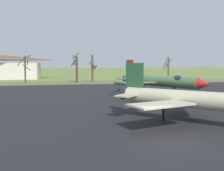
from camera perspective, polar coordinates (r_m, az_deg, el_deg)
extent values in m
plane|color=olive|center=(17.10, 11.73, -11.97)|extent=(600.00, 600.00, 0.00)
cube|color=black|center=(32.97, -0.11, -3.66)|extent=(73.25, 56.48, 0.05)
cube|color=#5E6438|center=(66.68, -6.08, 0.65)|extent=(133.25, 12.00, 0.06)
cylinder|color=#4C6B47|center=(39.69, 10.32, 1.01)|extent=(7.80, 13.06, 1.60)
cone|color=#B21E1E|center=(35.14, 20.03, 0.29)|extent=(2.10, 2.22, 1.47)
cylinder|color=black|center=(44.74, 3.24, 1.51)|extent=(1.40, 1.30, 1.12)
ellipsoid|color=#19232D|center=(37.44, 14.51, 1.37)|extent=(1.19, 2.25, 1.12)
cube|color=#4C6B47|center=(37.93, 5.72, 0.70)|extent=(5.32, 2.56, 0.15)
cube|color=#4C6B47|center=(43.01, 12.18, 1.11)|extent=(4.83, 5.67, 0.15)
cylinder|color=#4C6B47|center=(36.69, 2.01, 0.58)|extent=(1.71, 2.55, 0.60)
cylinder|color=#4C6B47|center=(45.53, 13.51, 1.29)|extent=(1.71, 2.55, 0.60)
cube|color=#B21E1E|center=(44.01, 4.03, 4.12)|extent=(0.91, 1.52, 2.50)
cube|color=#4C6B47|center=(42.91, 2.68, 1.53)|extent=(2.85, 2.44, 0.15)
cube|color=#4C6B47|center=(45.01, 5.60, 1.67)|extent=(2.85, 2.44, 0.15)
cylinder|color=black|center=(37.92, 13.79, -1.58)|extent=(0.21, 0.21, 1.49)
cylinder|color=black|center=(41.86, 7.11, -0.88)|extent=(0.21, 0.21, 1.49)
cylinder|color=#B7B293|center=(21.36, 18.24, -3.08)|extent=(9.62, 10.02, 1.44)
cylinder|color=black|center=(24.01, 3.16, -1.98)|extent=(1.27, 1.27, 1.01)
cube|color=#B7B293|center=(19.04, 10.93, -4.20)|extent=(5.24, 3.64, 0.13)
cube|color=#B7B293|center=(24.78, 16.72, -2.22)|extent=(3.84, 5.27, 0.13)
cube|color=#234C2D|center=(23.39, 5.08, 2.33)|extent=(1.36, 1.41, 2.23)
cube|color=#B7B293|center=(22.34, 3.41, -2.22)|extent=(2.49, 2.46, 0.13)
cube|color=#B7B293|center=(24.70, 6.72, -1.56)|extent=(2.49, 2.46, 0.13)
cylinder|color=black|center=(22.50, 11.41, -6.12)|extent=(0.19, 0.19, 1.34)
cylinder|color=#42382D|center=(67.45, -18.90, 3.38)|extent=(0.39, 0.39, 6.92)
cylinder|color=#42382D|center=(68.38, -19.65, 5.16)|extent=(1.91, 2.11, 2.32)
cylinder|color=#42382D|center=(68.44, -18.56, 6.00)|extent=(2.22, 0.96, 1.24)
cylinder|color=#42382D|center=(66.54, -18.62, 3.84)|extent=(1.86, 1.10, 1.53)
cylinder|color=#42382D|center=(67.44, -18.44, 4.89)|extent=(0.33, 1.32, 1.34)
cylinder|color=#42382D|center=(66.37, -7.90, 3.57)|extent=(0.61, 0.61, 6.90)
cylinder|color=#42382D|center=(67.04, -8.49, 5.20)|extent=(1.84, 1.63, 2.05)
cylinder|color=#42382D|center=(67.13, -8.12, 6.65)|extent=(1.72, 0.59, 1.68)
cylinder|color=#42382D|center=(66.11, -8.55, 5.68)|extent=(0.73, 1.75, 2.57)
cylinder|color=brown|center=(69.52, -4.41, 3.84)|extent=(0.60, 0.60, 7.34)
cylinder|color=brown|center=(68.79, -4.25, 4.44)|extent=(1.65, 0.45, 1.34)
cylinder|color=brown|center=(68.64, -4.47, 4.79)|extent=(1.92, 0.66, 1.62)
cylinder|color=brown|center=(69.89, -3.76, 4.08)|extent=(0.84, 1.87, 1.26)
cylinder|color=brown|center=(73.65, 12.54, 3.53)|extent=(0.46, 0.46, 6.64)
cylinder|color=brown|center=(74.27, 12.05, 5.45)|extent=(1.92, 0.95, 2.61)
cylinder|color=brown|center=(74.11, 11.83, 4.57)|extent=(1.85, 1.52, 1.88)
cylinder|color=brown|center=(74.56, 12.41, 4.76)|extent=(2.09, 0.67, 2.81)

